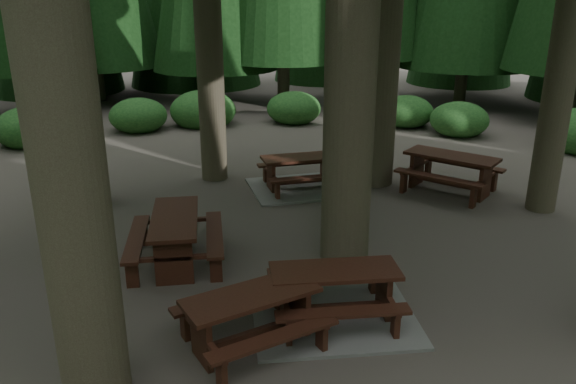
{
  "coord_description": "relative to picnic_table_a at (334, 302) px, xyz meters",
  "views": [
    {
      "loc": [
        -1.23,
        -8.62,
        4.39
      ],
      "look_at": [
        -0.15,
        0.62,
        1.1
      ],
      "focal_mm": 35.0,
      "sensor_mm": 36.0,
      "label": 1
    }
  ],
  "objects": [
    {
      "name": "picnic_table_a",
      "position": [
        0.0,
        0.0,
        0.0
      ],
      "size": [
        2.3,
        1.9,
        0.78
      ],
      "rotation": [
        0.0,
        0.0,
        -0.0
      ],
      "color": "gray",
      "rests_on": "ground"
    },
    {
      "name": "ground",
      "position": [
        -0.23,
        1.75,
        -0.26
      ],
      "size": [
        80.0,
        80.0,
        0.0
      ],
      "primitive_type": "plane",
      "color": "#504841",
      "rests_on": "ground"
    },
    {
      "name": "picnic_table_b",
      "position": [
        -2.35,
        2.06,
        0.3
      ],
      "size": [
        1.63,
        2.01,
        0.85
      ],
      "rotation": [
        0.0,
        0.0,
        1.6
      ],
      "color": "#381A11",
      "rests_on": "ground"
    },
    {
      "name": "shrub_ring",
      "position": [
        0.47,
        2.5,
        0.14
      ],
      "size": [
        23.86,
        24.64,
        1.49
      ],
      "color": "#1C521E",
      "rests_on": "ground"
    },
    {
      "name": "picnic_table_e",
      "position": [
        -1.2,
        -0.52,
        0.24
      ],
      "size": [
        2.19,
        2.02,
        0.76
      ],
      "rotation": [
        0.0,
        0.0,
        0.42
      ],
      "color": "#381A11",
      "rests_on": "ground"
    },
    {
      "name": "picnic_table_c",
      "position": [
        0.32,
        5.65,
        0.01
      ],
      "size": [
        2.61,
        2.26,
        0.8
      ],
      "rotation": [
        0.0,
        0.0,
        0.14
      ],
      "color": "gray",
      "rests_on": "ground"
    },
    {
      "name": "picnic_table_d",
      "position": [
        3.73,
        5.06,
        0.33
      ],
      "size": [
        2.64,
        2.63,
        0.89
      ],
      "rotation": [
        0.0,
        0.0,
        -0.76
      ],
      "color": "#381A11",
      "rests_on": "ground"
    }
  ]
}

